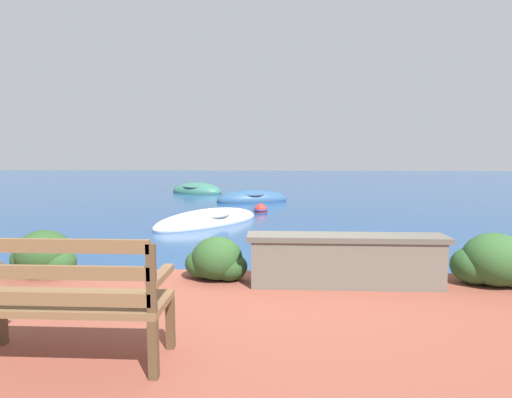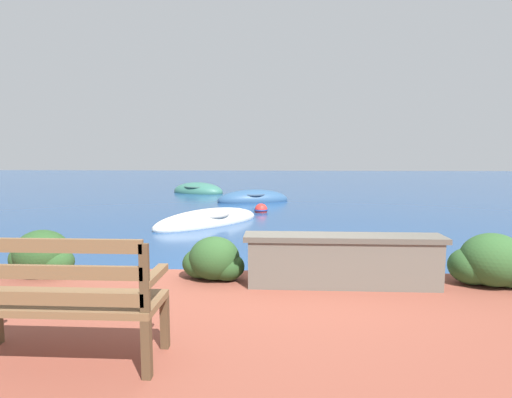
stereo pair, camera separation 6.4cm
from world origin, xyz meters
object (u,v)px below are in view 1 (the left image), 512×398
(rowboat_far, at_px, (197,191))
(park_bench, at_px, (66,297))
(rowboat_mid, at_px, (252,200))
(mooring_buoy, at_px, (261,210))
(rowboat_nearest, at_px, (208,221))

(rowboat_far, bearing_deg, park_bench, -59.16)
(rowboat_mid, relative_size, mooring_buoy, 6.65)
(park_bench, bearing_deg, rowboat_far, 105.42)
(park_bench, height_order, rowboat_far, park_bench)
(rowboat_nearest, distance_m, mooring_buoy, 2.41)
(rowboat_mid, bearing_deg, park_bench, 68.87)
(park_bench, distance_m, rowboat_nearest, 7.12)
(rowboat_mid, bearing_deg, rowboat_nearest, 62.10)
(rowboat_mid, xyz_separation_m, rowboat_far, (-2.69, 3.26, 0.01))
(mooring_buoy, bearing_deg, park_bench, -96.35)
(rowboat_nearest, relative_size, mooring_buoy, 7.30)
(rowboat_nearest, distance_m, rowboat_mid, 4.85)
(mooring_buoy, bearing_deg, rowboat_mid, 98.51)
(mooring_buoy, bearing_deg, rowboat_nearest, -120.49)
(park_bench, xyz_separation_m, rowboat_mid, (0.62, 11.87, -0.64))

